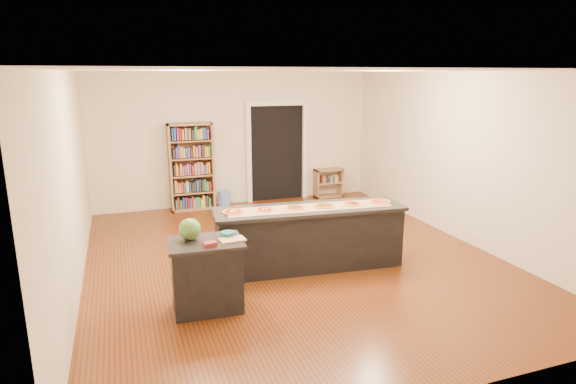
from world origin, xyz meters
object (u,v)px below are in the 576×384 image
object	(u,v)px
kitchen_island	(309,237)
waste_bin	(224,199)
bookshelf	(191,167)
side_counter	(207,275)
low_shelf	(328,183)
watermelon	(190,229)

from	to	relation	value
kitchen_island	waste_bin	distance (m)	3.61
kitchen_island	bookshelf	size ratio (longest dim) A/B	1.52
side_counter	low_shelf	world-z (taller)	side_counter
kitchen_island	side_counter	xyz separation A→B (m)	(-1.64, -0.80, -0.02)
bookshelf	watermelon	world-z (taller)	bookshelf
side_counter	watermelon	bearing A→B (deg)	146.76
side_counter	low_shelf	xyz separation A→B (m)	(3.61, 4.51, -0.11)
kitchen_island	side_counter	distance (m)	1.82
waste_bin	watermelon	bearing A→B (deg)	-107.02
bookshelf	low_shelf	distance (m)	3.15
kitchen_island	low_shelf	bearing A→B (deg)	67.23
bookshelf	waste_bin	distance (m)	0.96
kitchen_island	waste_bin	bearing A→B (deg)	103.03
low_shelf	watermelon	bearing A→B (deg)	-130.59
low_shelf	bookshelf	bearing A→B (deg)	-179.63
bookshelf	low_shelf	world-z (taller)	bookshelf
kitchen_island	side_counter	world-z (taller)	kitchen_island
low_shelf	watermelon	xyz separation A→B (m)	(-3.76, -4.39, 0.66)
kitchen_island	watermelon	size ratio (longest dim) A/B	10.54
kitchen_island	low_shelf	size ratio (longest dim) A/B	4.20
waste_bin	watermelon	distance (m)	4.52
kitchen_island	bookshelf	xyz separation A→B (m)	(-1.13, 3.69, 0.44)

